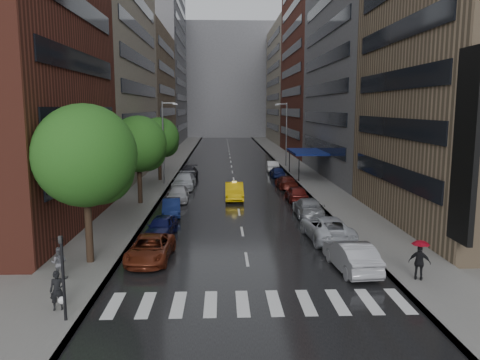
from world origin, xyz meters
The scene contains 21 objects.
ground centered at (0.00, 0.00, 0.00)m, with size 220.00×220.00×0.00m, color gray.
road centered at (0.00, 50.00, 0.01)m, with size 14.00×140.00×0.01m, color black.
sidewalk_left centered at (-9.00, 50.00, 0.07)m, with size 4.00×140.00×0.15m, color gray.
sidewalk_right centered at (9.00, 50.00, 0.07)m, with size 4.00×140.00×0.15m, color gray.
crosswalk centered at (0.20, -2.00, 0.01)m, with size 13.15×2.80×0.01m.
buildings_left centered at (-15.00, 58.79, 15.99)m, with size 8.00×108.00×38.00m.
buildings_right centered at (15.00, 56.70, 15.03)m, with size 8.05×109.10×36.00m.
building_far centered at (0.00, 118.00, 16.00)m, with size 40.00×14.00×32.00m, color slate.
tree_near centered at (-8.60, 3.52, 5.97)m, with size 5.47×5.47×8.72m.
tree_mid centered at (-8.60, 19.42, 5.34)m, with size 4.90×4.90×7.81m.
tree_far centered at (-8.60, 32.77, 5.05)m, with size 4.64×4.64×7.39m.
taxi centered at (-0.25, 21.40, 0.78)m, with size 1.66×4.76×1.57m, color #DEAD0B.
parked_cars_left centered at (-5.40, 20.22, 0.73)m, with size 2.49×34.66×1.59m.
parked_cars_right centered at (5.40, 18.10, 0.73)m, with size 2.90×43.34×1.59m.
ped_bag_walker centered at (-8.21, -2.66, 0.96)m, with size 0.70×0.52×1.67m.
ped_black_umbrella centered at (-9.40, 1.02, 1.40)m, with size 0.96×0.98×2.09m.
ped_red_umbrella centered at (8.24, 0.16, 1.32)m, with size 1.10×0.84×2.01m.
traffic_light centered at (-7.60, -3.64, 2.23)m, with size 0.18×0.15×3.45m.
street_lamp_left centered at (-7.72, 30.00, 4.89)m, with size 1.74×0.22×9.00m.
street_lamp_right centered at (7.72, 45.00, 4.89)m, with size 1.74×0.22×9.00m.
awning centered at (8.98, 35.00, 3.13)m, with size 4.00×8.00×3.12m.
Camera 1 is at (-1.35, -21.37, 8.50)m, focal length 35.00 mm.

